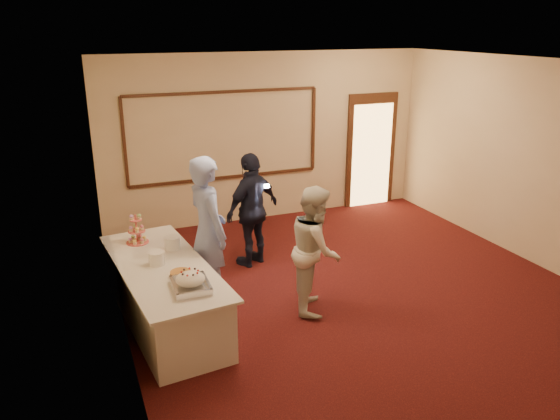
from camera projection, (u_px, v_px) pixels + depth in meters
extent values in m
plane|color=black|center=(361.00, 298.00, 7.23)|extent=(7.00, 7.00, 0.00)
cube|color=beige|center=(267.00, 138.00, 9.81)|extent=(6.00, 0.04, 3.00)
cube|color=beige|center=(117.00, 221.00, 5.68)|extent=(0.04, 7.00, 3.00)
cube|color=beige|center=(549.00, 167.00, 7.80)|extent=(0.04, 7.00, 3.00)
cube|color=white|center=(374.00, 65.00, 6.26)|extent=(6.00, 7.00, 0.04)
cube|color=black|center=(226.00, 177.00, 9.72)|extent=(3.40, 0.04, 0.05)
cube|color=black|center=(223.00, 92.00, 9.23)|extent=(3.40, 0.04, 0.05)
cube|color=black|center=(124.00, 143.00, 8.87)|extent=(0.05, 0.04, 1.50)
cube|color=black|center=(313.00, 129.00, 10.07)|extent=(0.05, 0.04, 1.50)
cube|color=black|center=(371.00, 150.00, 10.67)|extent=(1.05, 0.06, 2.20)
cube|color=#FFBF66|center=(371.00, 155.00, 10.67)|extent=(0.85, 0.02, 2.00)
cube|color=silver|center=(165.00, 295.00, 6.52)|extent=(1.11, 2.45, 0.74)
cube|color=silver|center=(162.00, 266.00, 6.39)|extent=(1.23, 2.59, 0.03)
cube|color=silver|center=(191.00, 287.00, 5.81)|extent=(0.39, 0.49, 0.04)
ellipsoid|color=white|center=(190.00, 279.00, 5.78)|extent=(0.31, 0.31, 0.14)
cube|color=silver|center=(197.00, 277.00, 5.97)|extent=(0.16, 0.32, 0.01)
cylinder|color=#CF5753|center=(136.00, 229.00, 6.97)|extent=(0.02, 0.02, 0.38)
cylinder|color=#CF5753|center=(138.00, 242.00, 7.03)|extent=(0.29, 0.29, 0.01)
cylinder|color=#CF5753|center=(137.00, 231.00, 6.98)|extent=(0.22, 0.22, 0.01)
cylinder|color=#CF5753|center=(136.00, 220.00, 6.93)|extent=(0.15, 0.15, 0.01)
cylinder|color=white|center=(157.00, 259.00, 6.37)|extent=(0.18, 0.18, 0.15)
cylinder|color=white|center=(156.00, 252.00, 6.35)|extent=(0.19, 0.19, 0.01)
cylinder|color=white|center=(172.00, 243.00, 6.80)|extent=(0.19, 0.19, 0.16)
cylinder|color=white|center=(172.00, 237.00, 6.78)|extent=(0.20, 0.20, 0.01)
cylinder|color=white|center=(181.00, 276.00, 6.10)|extent=(0.27, 0.27, 0.01)
cylinder|color=olive|center=(181.00, 273.00, 6.09)|extent=(0.24, 0.24, 0.04)
imported|color=#7E93D5|center=(208.00, 232.00, 6.84)|extent=(0.59, 0.79, 1.95)
imported|color=silver|center=(316.00, 249.00, 6.75)|extent=(0.87, 0.96, 1.61)
imported|color=black|center=(252.00, 210.00, 8.01)|extent=(1.08, 0.82, 1.71)
cube|color=white|center=(267.00, 186.00, 7.85)|extent=(0.07, 0.05, 0.05)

